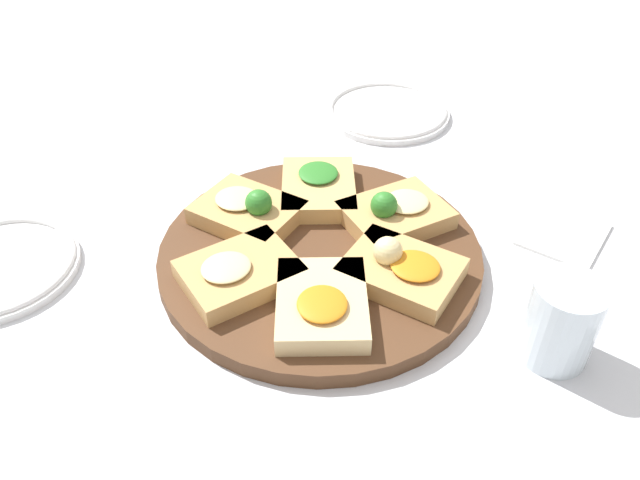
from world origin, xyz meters
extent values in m
plane|color=silver|center=(0.00, 0.00, 0.00)|extent=(3.00, 3.00, 0.00)
cylinder|color=#51331E|center=(0.00, 0.00, 0.01)|extent=(0.40, 0.40, 0.02)
cube|color=tan|center=(-0.11, 0.00, 0.03)|extent=(0.13, 0.10, 0.02)
ellipsoid|color=beige|center=(-0.13, 0.00, 0.05)|extent=(0.06, 0.05, 0.01)
cube|color=#E5C689|center=(-0.06, -0.09, 0.03)|extent=(0.15, 0.16, 0.02)
ellipsoid|color=orange|center=(-0.07, -0.11, 0.05)|extent=(0.08, 0.08, 0.01)
cube|color=tan|center=(0.05, -0.10, 0.03)|extent=(0.14, 0.16, 0.02)
ellipsoid|color=orange|center=(0.06, -0.11, 0.05)|extent=(0.07, 0.08, 0.01)
sphere|color=beige|center=(0.04, -0.08, 0.06)|extent=(0.03, 0.03, 0.03)
cube|color=tan|center=(0.11, -0.01, 0.03)|extent=(0.14, 0.11, 0.02)
ellipsoid|color=beige|center=(0.13, -0.01, 0.05)|extent=(0.06, 0.06, 0.01)
sphere|color=#2D7A28|center=(0.09, -0.01, 0.06)|extent=(0.03, 0.03, 0.03)
cube|color=tan|center=(0.06, 0.09, 0.03)|extent=(0.15, 0.16, 0.02)
ellipsoid|color=#2D7A28|center=(0.07, 0.11, 0.05)|extent=(0.08, 0.08, 0.01)
cube|color=tan|center=(-0.05, 0.10, 0.03)|extent=(0.14, 0.16, 0.02)
ellipsoid|color=beige|center=(-0.06, 0.11, 0.05)|extent=(0.07, 0.08, 0.01)
sphere|color=#2D7A28|center=(-0.04, 0.08, 0.06)|extent=(0.03, 0.03, 0.03)
cylinder|color=white|center=(0.31, 0.26, 0.01)|extent=(0.21, 0.21, 0.01)
torus|color=white|center=(0.31, 0.26, 0.01)|extent=(0.20, 0.20, 0.01)
cylinder|color=silver|center=(0.13, -0.26, 0.05)|extent=(0.07, 0.07, 0.10)
cube|color=white|center=(0.30, -0.13, 0.00)|extent=(0.14, 0.13, 0.01)
camera|label=1|loc=(-0.32, -0.50, 0.52)|focal=35.00mm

